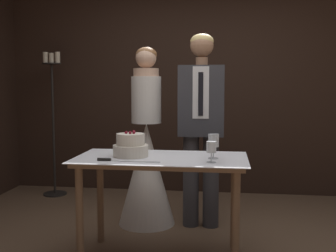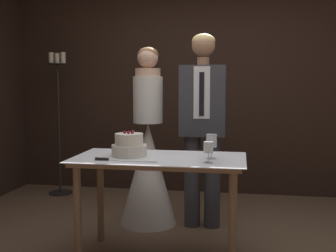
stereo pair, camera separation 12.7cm
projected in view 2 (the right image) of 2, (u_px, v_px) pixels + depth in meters
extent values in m
cube|color=black|center=(208.00, 83.00, 5.18)|extent=(5.10, 0.12, 2.72)
cylinder|color=#8E6B4C|center=(78.00, 217.00, 3.08)|extent=(0.06, 0.06, 0.75)
cylinder|color=#8E6B4C|center=(232.00, 226.00, 2.89)|extent=(0.06, 0.06, 0.75)
cylinder|color=#8E6B4C|center=(101.00, 198.00, 3.58)|extent=(0.06, 0.06, 0.75)
cylinder|color=#8E6B4C|center=(234.00, 205.00, 3.39)|extent=(0.06, 0.06, 0.75)
cube|color=#8E6B4C|center=(159.00, 160.00, 3.20)|extent=(1.24, 0.63, 0.03)
cube|color=white|center=(159.00, 158.00, 3.19)|extent=(1.30, 0.69, 0.01)
cylinder|color=silver|center=(129.00, 150.00, 3.23)|extent=(0.27, 0.27, 0.09)
cylinder|color=silver|center=(129.00, 139.00, 3.22)|extent=(0.22, 0.22, 0.09)
sphere|color=maroon|center=(132.00, 132.00, 3.21)|extent=(0.02, 0.02, 0.02)
sphere|color=maroon|center=(133.00, 132.00, 3.27)|extent=(0.02, 0.02, 0.02)
sphere|color=maroon|center=(125.00, 132.00, 3.22)|extent=(0.02, 0.02, 0.02)
sphere|color=maroon|center=(128.00, 133.00, 3.20)|extent=(0.02, 0.02, 0.02)
cube|color=silver|center=(132.00, 161.00, 3.01)|extent=(0.36, 0.03, 0.00)
cylinder|color=black|center=(102.00, 159.00, 3.05)|extent=(0.10, 0.02, 0.02)
cylinder|color=silver|center=(208.00, 163.00, 2.96)|extent=(0.07, 0.07, 0.00)
cylinder|color=silver|center=(208.00, 157.00, 2.96)|extent=(0.01, 0.01, 0.07)
cylinder|color=silver|center=(208.00, 147.00, 2.95)|extent=(0.07, 0.07, 0.08)
cylinder|color=maroon|center=(208.00, 151.00, 2.95)|extent=(0.06, 0.06, 0.02)
cylinder|color=silver|center=(211.00, 159.00, 3.12)|extent=(0.08, 0.08, 0.00)
cylinder|color=silver|center=(211.00, 153.00, 3.12)|extent=(0.01, 0.01, 0.08)
cylinder|color=silver|center=(211.00, 141.00, 3.11)|extent=(0.08, 0.08, 0.10)
cylinder|color=maroon|center=(211.00, 144.00, 3.11)|extent=(0.07, 0.07, 0.04)
cone|color=white|center=(148.00, 174.00, 4.03)|extent=(0.54, 0.54, 0.98)
cylinder|color=white|center=(148.00, 100.00, 3.96)|extent=(0.28, 0.28, 0.44)
cylinder|color=#DBAD8E|center=(148.00, 72.00, 3.94)|extent=(0.24, 0.24, 0.07)
sphere|color=#DBAD8E|center=(148.00, 58.00, 3.92)|extent=(0.19, 0.19, 0.19)
ellipsoid|color=brown|center=(148.00, 55.00, 3.93)|extent=(0.20, 0.20, 0.15)
cylinder|color=#38383D|center=(192.00, 181.00, 3.97)|extent=(0.15, 0.15, 0.86)
cylinder|color=#38383D|center=(212.00, 182.00, 3.93)|extent=(0.15, 0.15, 0.86)
cube|color=#38383D|center=(203.00, 101.00, 3.87)|extent=(0.42, 0.24, 0.65)
cube|color=white|center=(202.00, 93.00, 3.75)|extent=(0.15, 0.01, 0.47)
cube|color=black|center=(202.00, 94.00, 3.74)|extent=(0.04, 0.01, 0.39)
cylinder|color=#A37556|center=(203.00, 61.00, 3.84)|extent=(0.11, 0.11, 0.07)
sphere|color=#A37556|center=(203.00, 45.00, 3.82)|extent=(0.21, 0.21, 0.21)
ellipsoid|color=#D6B770|center=(203.00, 41.00, 3.83)|extent=(0.21, 0.21, 0.14)
cylinder|color=black|center=(61.00, 193.00, 5.18)|extent=(0.28, 0.28, 0.02)
cylinder|color=black|center=(59.00, 129.00, 5.10)|extent=(0.03, 0.03, 1.56)
cylinder|color=black|center=(57.00, 64.00, 5.03)|extent=(0.22, 0.22, 0.01)
cylinder|color=beige|center=(51.00, 58.00, 5.03)|extent=(0.06, 0.06, 0.13)
cylinder|color=beige|center=(57.00, 58.00, 5.02)|extent=(0.06, 0.06, 0.12)
cylinder|color=beige|center=(63.00, 58.00, 5.01)|extent=(0.06, 0.06, 0.13)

